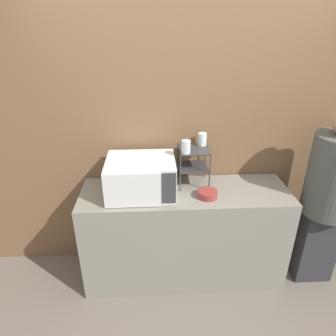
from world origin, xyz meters
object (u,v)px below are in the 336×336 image
object	(u,v)px
glass_front_left	(186,147)
person	(329,193)
glass_back_right	(202,139)
microwave	(141,177)
bowl	(207,194)
dish_rack	(193,159)

from	to	relation	value
glass_front_left	person	distance (m)	1.27
glass_back_right	person	world-z (taller)	person
microwave	person	bearing A→B (deg)	-3.53
bowl	microwave	bearing A→B (deg)	169.43
bowl	glass_front_left	bearing A→B (deg)	139.54
microwave	glass_back_right	size ratio (longest dim) A/B	5.18
bowl	glass_back_right	bearing A→B (deg)	92.03
dish_rack	glass_front_left	world-z (taller)	glass_front_left
microwave	glass_front_left	bearing A→B (deg)	7.17
glass_back_right	bowl	bearing A→B (deg)	-87.97
glass_back_right	person	size ratio (longest dim) A/B	0.07
dish_rack	bowl	distance (m)	0.33
glass_front_left	glass_back_right	distance (m)	0.23
glass_back_right	bowl	size ratio (longest dim) A/B	0.66
bowl	person	bearing A→B (deg)	0.22
glass_front_left	bowl	distance (m)	0.42
dish_rack	bowl	size ratio (longest dim) A/B	2.05
dish_rack	bowl	xyz separation A→B (m)	(0.09, -0.23, -0.21)
glass_front_left	dish_rack	bearing A→B (deg)	45.97
dish_rack	person	xyz separation A→B (m)	(1.12, -0.23, -0.24)
microwave	glass_front_left	distance (m)	0.44
dish_rack	glass_back_right	bearing A→B (deg)	45.89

